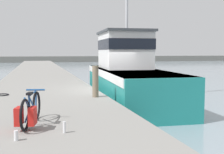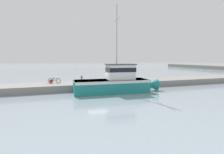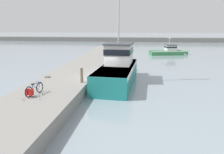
% 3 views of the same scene
% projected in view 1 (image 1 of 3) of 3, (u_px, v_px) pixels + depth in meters
% --- Properties ---
extents(ground_plane, '(320.00, 320.00, 0.00)m').
position_uv_depth(ground_plane, '(116.00, 109.00, 12.25)').
color(ground_plane, '#84939E').
extents(dock_pier, '(4.50, 80.00, 0.88)m').
position_uv_depth(dock_pier, '(44.00, 103.00, 11.41)').
color(dock_pier, gray).
rests_on(dock_pier, ground_plane).
extents(far_shoreline, '(180.00, 5.00, 1.39)m').
position_uv_depth(far_shoreline, '(163.00, 58.00, 75.88)').
color(far_shoreline, slate).
rests_on(far_shoreline, ground_plane).
extents(fishing_boat_main, '(3.47, 11.07, 10.78)m').
position_uv_depth(fishing_boat_main, '(127.00, 74.00, 14.47)').
color(fishing_boat_main, teal).
rests_on(fishing_boat_main, ground_plane).
extents(boat_blue_far, '(7.18, 3.43, 3.45)m').
position_uv_depth(boat_blue_far, '(129.00, 66.00, 36.62)').
color(boat_blue_far, '#337F47').
rests_on(boat_blue_far, ground_plane).
extents(bicycle_touring, '(0.66, 1.69, 0.75)m').
position_uv_depth(bicycle_touring, '(29.00, 111.00, 6.12)').
color(bicycle_touring, black).
rests_on(bicycle_touring, dock_pier).
extents(mooring_post, '(0.22, 0.22, 1.13)m').
position_uv_depth(mooring_post, '(95.00, 81.00, 10.09)').
color(mooring_post, '#756651').
rests_on(mooring_post, dock_pier).
extents(hose_coil, '(0.51, 0.51, 0.04)m').
position_uv_depth(hose_coil, '(2.00, 95.00, 10.54)').
color(hose_coil, black).
rests_on(hose_coil, dock_pier).
extents(water_bottle_by_bike, '(0.08, 0.08, 0.19)m').
position_uv_depth(water_bottle_by_bike, '(16.00, 136.00, 5.17)').
color(water_bottle_by_bike, silver).
rests_on(water_bottle_by_bike, dock_pier).
extents(water_bottle_on_curb, '(0.06, 0.06, 0.24)m').
position_uv_depth(water_bottle_on_curb, '(64.00, 127.00, 5.65)').
color(water_bottle_on_curb, silver).
rests_on(water_bottle_on_curb, dock_pier).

